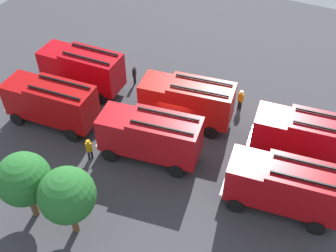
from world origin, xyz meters
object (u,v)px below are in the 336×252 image
Objects in this scene: tree_2 at (24,179)px; traffic_cone_0 at (331,187)px; firefighter_0 at (134,74)px; fire_truck_2 at (82,68)px; fire_truck_5 at (51,102)px; fire_truck_4 at (150,135)px; tree_1 at (67,195)px; fire_truck_3 at (286,186)px; firefighter_2 at (241,99)px; fire_truck_0 at (306,136)px; firefighter_1 at (89,149)px; fire_truck_1 at (187,100)px.

traffic_cone_0 is at bearing -148.01° from tree_2.
traffic_cone_0 is (-17.58, 4.58, -0.60)m from firefighter_0.
fire_truck_2 is 0.99× the size of fire_truck_5.
fire_truck_4 is 1.48× the size of tree_1.
tree_2 is (13.59, 7.38, 1.22)m from fire_truck_3.
fire_truck_5 is at bearing 93.43° from fire_truck_2.
fire_truck_5 is at bearing -7.45° from fire_truck_3.
tree_2 is (8.07, 15.51, 2.35)m from firefighter_2.
fire_truck_2 is at bearing 22.26° from firefighter_0.
fire_truck_2 is 1.46× the size of tree_2.
firefighter_0 is 0.34× the size of tree_2.
tree_2 is (-4.27, 7.45, 1.22)m from fire_truck_5.
fire_truck_0 reaches higher than traffic_cone_0.
fire_truck_4 is at bearing 12.03° from traffic_cone_0.
fire_truck_0 is 18.53m from fire_truck_2.
tree_2 is at bearing 52.32° from fire_truck_4.
fire_truck_3 is 17.86m from fire_truck_5.
firefighter_1 is at bearing 20.18° from fire_truck_0.
fire_truck_4 is at bearing 73.32° from fire_truck_1.
fire_truck_2 reaches higher than traffic_cone_0.
fire_truck_4 is (9.58, 4.67, 0.00)m from fire_truck_0.
fire_truck_2 and fire_truck_5 have the same top height.
fire_truck_0 is 4.08× the size of firefighter_1.
fire_truck_3 is at bearing -121.38° from firefighter_2.
firefighter_1 is at bearing -94.04° from tree_2.
traffic_cone_0 is (-2.51, 2.10, -1.79)m from fire_truck_0.
firefighter_0 is (14.91, -7.35, -1.18)m from fire_truck_3.
fire_truck_2 is 18.98m from fire_truck_3.
fire_truck_2 is 14.34m from tree_1.
firefighter_0 is 14.98m from tree_2.
fire_truck_2 and fire_truck_3 have the same top height.
firefighter_2 is (5.52, -8.14, -1.13)m from fire_truck_3.
firefighter_2 is at bearing 170.39° from firefighter_0.
tree_2 reaches higher than fire_truck_5.
tree_1 is at bearing 129.79° from fire_truck_5.
tree_1 is 16.91m from traffic_cone_0.
fire_truck_1 is at bearing -35.99° from fire_truck_3.
firefighter_1 is 0.36× the size of tree_1.
fire_truck_1 is at bearing -10.08° from traffic_cone_0.
fire_truck_0 is 16.25m from tree_1.
fire_truck_5 is 10.35m from tree_1.
fire_truck_2 is 0.98× the size of fire_truck_4.
traffic_cone_0 is (-16.26, -10.16, -3.00)m from tree_2.
fire_truck_3 is 16.66m from firefighter_0.
firefighter_1 is at bearing 16.47° from traffic_cone_0.
fire_truck_3 is at bearing 162.59° from fire_truck_2.
firefighter_1 is at bearing 20.33° from fire_truck_4.
fire_truck_5 is at bearing 8.19° from fire_truck_0.
firefighter_1 is (3.78, 2.11, -1.12)m from fire_truck_4.
traffic_cone_0 is at bearing 151.03° from firefighter_0.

